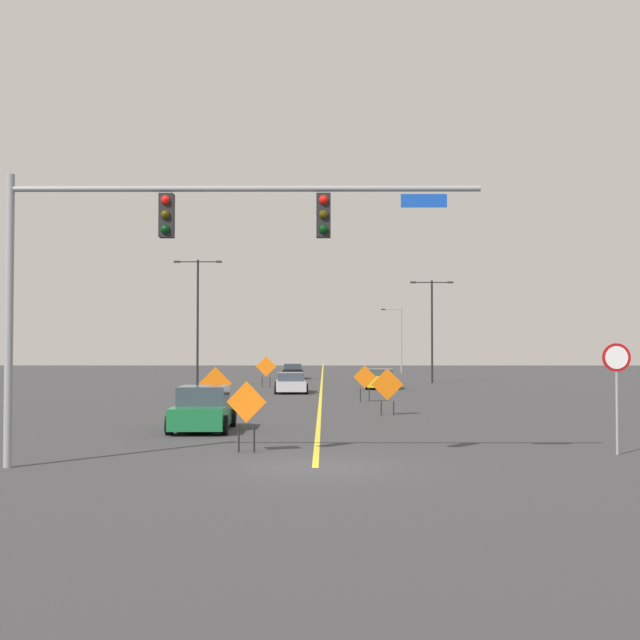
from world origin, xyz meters
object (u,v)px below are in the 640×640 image
traffic_signal_assembly (165,244)px  stop_sign (617,376)px  street_lamp_far_right (198,312)px  construction_sign_left_shoulder (387,386)px  construction_sign_right_shoulder (215,385)px  street_lamp_near_left (399,336)px  car_yellow_near (380,379)px  construction_sign_right_lane (266,368)px  car_silver_distant (291,383)px  car_green_mid (203,410)px  construction_sign_median_far (247,407)px  street_lamp_near_right (432,322)px  car_black_approaching (293,372)px  construction_sign_left_lane (365,379)px

traffic_signal_assembly → stop_sign: size_ratio=3.84×
street_lamp_far_right → construction_sign_left_shoulder: 28.97m
construction_sign_right_shoulder → construction_sign_left_shoulder: bearing=-0.5°
street_lamp_near_left → car_yellow_near: street_lamp_near_left is taller
construction_sign_right_lane → car_yellow_near: (7.80, -1.14, -0.73)m
construction_sign_right_shoulder → car_silver_distant: (2.48, 17.13, -0.65)m
construction_sign_left_shoulder → car_green_mid: (-6.78, -6.36, -0.52)m
construction_sign_median_far → construction_sign_right_shoulder: 12.66m
street_lamp_near_right → construction_sign_median_far: size_ratio=4.15×
car_black_approaching → traffic_signal_assembly: bearing=-91.1°
traffic_signal_assembly → construction_sign_left_shoulder: size_ratio=5.83×
car_black_approaching → car_silver_distant: bearing=-88.2°
stop_sign → construction_sign_left_lane: size_ratio=1.58×
car_green_mid → traffic_signal_assembly: bearing=-87.7°
stop_sign → car_black_approaching: (-10.57, 52.39, -1.46)m
street_lamp_near_left → construction_sign_left_shoulder: size_ratio=3.61×
car_green_mid → construction_sign_right_lane: bearing=89.8°
street_lamp_far_right → car_black_approaching: (6.42, 13.49, -4.73)m
stop_sign → street_lamp_near_left: size_ratio=0.42×
street_lamp_near_right → traffic_signal_assembly: bearing=-104.8°
street_lamp_far_right → construction_sign_right_shoulder: bearing=-79.9°
traffic_signal_assembly → car_silver_distant: 32.84m
car_yellow_near → car_black_approaching: 18.71m
stop_sign → construction_sign_median_far: bearing=177.6°
street_lamp_far_right → car_green_mid: 33.19m
car_silver_distant → traffic_signal_assembly: bearing=-93.0°
street_lamp_near_right → construction_sign_left_lane: bearing=-105.9°
street_lamp_near_left → car_green_mid: size_ratio=1.72×
street_lamp_far_right → construction_sign_left_lane: 21.25m
traffic_signal_assembly → construction_sign_median_far: bearing=59.9°
stop_sign → construction_sign_left_lane: (-5.69, 21.38, -0.90)m
stop_sign → construction_sign_left_shoulder: size_ratio=1.52×
street_lamp_far_right → car_silver_distant: (7.12, -8.92, -4.75)m
stop_sign → street_lamp_near_left: 69.83m
construction_sign_right_shoulder → construction_sign_median_far: bearing=-78.9°
stop_sign → street_lamp_near_left: (0.38, 69.80, 1.88)m
construction_sign_right_lane → car_silver_distant: (1.95, -6.04, -0.78)m
car_silver_distant → construction_sign_right_lane: bearing=107.9°
construction_sign_left_lane → construction_sign_right_shoulder: bearing=-127.9°
stop_sign → street_lamp_far_right: (-16.98, 38.89, 3.27)m
stop_sign → construction_sign_median_far: size_ratio=1.53×
stop_sign → street_lamp_near_right: street_lamp_near_right is taller
construction_sign_median_far → car_silver_distant: size_ratio=0.42×
construction_sign_left_shoulder → car_yellow_near: bearing=87.0°
stop_sign → construction_sign_left_shoulder: stop_sign is taller
construction_sign_median_far → construction_sign_right_lane: construction_sign_right_lane is taller
construction_sign_right_lane → construction_sign_left_lane: size_ratio=1.16×
street_lamp_near_right → street_lamp_far_right: size_ratio=0.87×
car_black_approaching → construction_sign_left_shoulder: bearing=-82.2°
street_lamp_far_right → car_silver_distant: bearing=-51.4°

